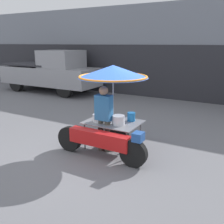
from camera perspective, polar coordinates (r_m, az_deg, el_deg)
ground_plane at (r=5.99m, az=-3.89°, el=-9.07°), size 36.00×36.00×0.00m
shopfront_building at (r=12.43m, az=15.63°, el=13.10°), size 28.00×2.06×4.18m
vendor_motorcycle_cart at (r=5.66m, az=-0.22°, el=5.00°), size 2.25×1.60×2.01m
vendor_person at (r=5.75m, az=-1.88°, el=-0.84°), size 0.38×0.22×1.56m
pickup_truck at (r=13.35m, az=-13.69°, el=8.83°), size 5.41×1.85×2.13m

